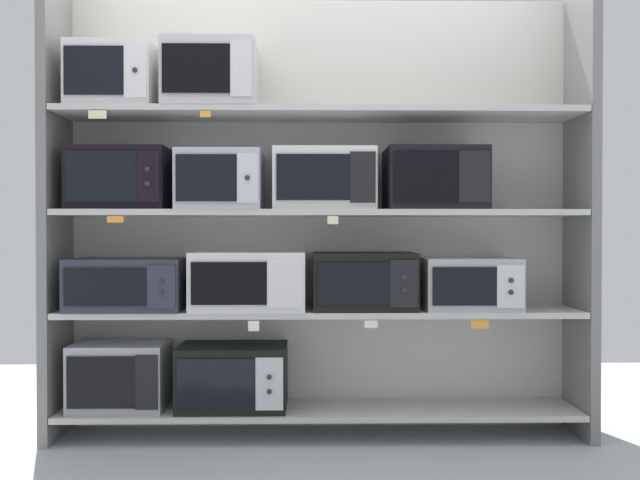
% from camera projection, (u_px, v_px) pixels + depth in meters
% --- Properties ---
extents(back_panel, '(2.84, 0.04, 2.30)m').
position_uv_depth(back_panel, '(319.00, 214.00, 3.90)').
color(back_panel, beige).
rests_on(back_panel, ground).
extents(upright_left, '(0.05, 0.40, 2.30)m').
position_uv_depth(upright_left, '(56.00, 213.00, 3.65)').
color(upright_left, slate).
rests_on(upright_left, ground).
extents(upright_right, '(0.05, 0.40, 2.30)m').
position_uv_depth(upright_right, '(581.00, 213.00, 3.70)').
color(upright_right, slate).
rests_on(upright_right, ground).
extents(shelf_0, '(2.64, 0.40, 0.03)m').
position_uv_depth(shelf_0, '(320.00, 410.00, 3.69)').
color(shelf_0, beige).
rests_on(shelf_0, ground).
extents(microwave_0, '(0.47, 0.34, 0.34)m').
position_uv_depth(microwave_0, '(120.00, 376.00, 3.67)').
color(microwave_0, '#9B9CA1').
rests_on(microwave_0, shelf_0).
extents(microwave_1, '(0.55, 0.38, 0.32)m').
position_uv_depth(microwave_1, '(233.00, 377.00, 3.68)').
color(microwave_1, black).
rests_on(microwave_1, shelf_0).
extents(shelf_1, '(2.64, 0.40, 0.03)m').
position_uv_depth(shelf_1, '(320.00, 312.00, 3.68)').
color(shelf_1, beige).
extents(microwave_2, '(0.57, 0.44, 0.26)m').
position_uv_depth(microwave_2, '(129.00, 284.00, 3.66)').
color(microwave_2, '#2A2D39').
rests_on(microwave_2, shelf_1).
extents(microwave_3, '(0.57, 0.42, 0.29)m').
position_uv_depth(microwave_3, '(249.00, 280.00, 3.67)').
color(microwave_3, silver).
rests_on(microwave_3, shelf_1).
extents(microwave_4, '(0.52, 0.41, 0.29)m').
position_uv_depth(microwave_4, '(364.00, 281.00, 3.68)').
color(microwave_4, black).
rests_on(microwave_4, shelf_1).
extents(microwave_5, '(0.48, 0.42, 0.26)m').
position_uv_depth(microwave_5, '(468.00, 283.00, 3.69)').
color(microwave_5, '#A0A2A5').
rests_on(microwave_5, shelf_1).
extents(price_tag_0, '(0.05, 0.00, 0.05)m').
position_uv_depth(price_tag_0, '(254.00, 326.00, 3.47)').
color(price_tag_0, white).
extents(price_tag_1, '(0.06, 0.00, 0.04)m').
position_uv_depth(price_tag_1, '(371.00, 324.00, 3.48)').
color(price_tag_1, white).
extents(price_tag_2, '(0.09, 0.00, 0.04)m').
position_uv_depth(price_tag_2, '(480.00, 324.00, 3.49)').
color(price_tag_2, orange).
extents(shelf_2, '(2.64, 0.40, 0.03)m').
position_uv_depth(shelf_2, '(320.00, 213.00, 3.68)').
color(shelf_2, beige).
extents(microwave_6, '(0.49, 0.36, 0.32)m').
position_uv_depth(microwave_6, '(121.00, 179.00, 3.65)').
color(microwave_6, black).
rests_on(microwave_6, shelf_2).
extents(microwave_7, '(0.42, 0.43, 0.30)m').
position_uv_depth(microwave_7, '(221.00, 181.00, 3.66)').
color(microwave_7, '#B1B2BF').
rests_on(microwave_7, shelf_2).
extents(microwave_8, '(0.52, 0.34, 0.31)m').
position_uv_depth(microwave_8, '(324.00, 179.00, 3.67)').
color(microwave_8, silver).
rests_on(microwave_8, shelf_2).
extents(microwave_9, '(0.50, 0.41, 0.31)m').
position_uv_depth(microwave_9, '(434.00, 179.00, 3.68)').
color(microwave_9, black).
rests_on(microwave_9, shelf_2).
extents(price_tag_3, '(0.08, 0.00, 0.03)m').
position_uv_depth(price_tag_3, '(115.00, 219.00, 3.46)').
color(price_tag_3, orange).
extents(price_tag_4, '(0.05, 0.00, 0.04)m').
position_uv_depth(price_tag_4, '(333.00, 220.00, 3.47)').
color(price_tag_4, beige).
extents(shelf_3, '(2.64, 0.40, 0.03)m').
position_uv_depth(shelf_3, '(320.00, 114.00, 3.67)').
color(shelf_3, beige).
extents(microwave_10, '(0.42, 0.37, 0.32)m').
position_uv_depth(microwave_10, '(114.00, 78.00, 3.65)').
color(microwave_10, silver).
rests_on(microwave_10, shelf_3).
extents(microwave_11, '(0.46, 0.42, 0.34)m').
position_uv_depth(microwave_11, '(212.00, 77.00, 3.65)').
color(microwave_11, '#BDB7BB').
rests_on(microwave_11, shelf_3).
extents(price_tag_5, '(0.09, 0.00, 0.04)m').
position_uv_depth(price_tag_5, '(97.00, 114.00, 3.45)').
color(price_tag_5, beige).
extents(price_tag_6, '(0.05, 0.00, 0.03)m').
position_uv_depth(price_tag_6, '(205.00, 114.00, 3.46)').
color(price_tag_6, orange).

